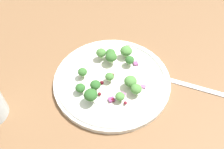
# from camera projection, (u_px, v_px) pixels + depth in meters

# --- Properties ---
(ground_plane) EXTENTS (1.80, 1.80, 0.02)m
(ground_plane) POSITION_uv_depth(u_px,v_px,m) (114.00, 73.00, 0.60)
(ground_plane) COLOR brown
(plate) EXTENTS (0.27, 0.27, 0.02)m
(plate) POSITION_uv_depth(u_px,v_px,m) (112.00, 80.00, 0.57)
(plate) COLOR white
(plate) RESTS_ON ground_plane
(dressing_pool) EXTENTS (0.16, 0.16, 0.00)m
(dressing_pool) POSITION_uv_depth(u_px,v_px,m) (112.00, 78.00, 0.56)
(dressing_pool) COLOR white
(dressing_pool) RESTS_ON plate
(broccoli_floret_0) EXTENTS (0.03, 0.03, 0.03)m
(broccoli_floret_0) POSITION_uv_depth(u_px,v_px,m) (91.00, 95.00, 0.50)
(broccoli_floret_0) COLOR #8EB77A
(broccoli_floret_0) RESTS_ON plate
(broccoli_floret_1) EXTENTS (0.03, 0.03, 0.03)m
(broccoli_floret_1) POSITION_uv_depth(u_px,v_px,m) (131.00, 81.00, 0.53)
(broccoli_floret_1) COLOR #8EB77A
(broccoli_floret_1) RESTS_ON plate
(broccoli_floret_2) EXTENTS (0.03, 0.03, 0.03)m
(broccoli_floret_2) POSITION_uv_depth(u_px,v_px,m) (113.00, 56.00, 0.58)
(broccoli_floret_2) COLOR #9EC684
(broccoli_floret_2) RESTS_ON plate
(broccoli_floret_3) EXTENTS (0.02, 0.02, 0.02)m
(broccoli_floret_3) POSITION_uv_depth(u_px,v_px,m) (101.00, 53.00, 0.59)
(broccoli_floret_3) COLOR #9EC684
(broccoli_floret_3) RESTS_ON plate
(broccoli_floret_4) EXTENTS (0.02, 0.02, 0.02)m
(broccoli_floret_4) POSITION_uv_depth(u_px,v_px,m) (80.00, 88.00, 0.53)
(broccoli_floret_4) COLOR #8EB77A
(broccoli_floret_4) RESTS_ON plate
(broccoli_floret_5) EXTENTS (0.02, 0.02, 0.02)m
(broccoli_floret_5) POSITION_uv_depth(u_px,v_px,m) (111.00, 53.00, 0.59)
(broccoli_floret_5) COLOR #9EC684
(broccoli_floret_5) RESTS_ON plate
(broccoli_floret_6) EXTENTS (0.02, 0.02, 0.02)m
(broccoli_floret_6) POSITION_uv_depth(u_px,v_px,m) (120.00, 97.00, 0.51)
(broccoli_floret_6) COLOR #9EC684
(broccoli_floret_6) RESTS_ON plate
(broccoli_floret_7) EXTENTS (0.02, 0.02, 0.02)m
(broccoli_floret_7) POSITION_uv_depth(u_px,v_px,m) (137.00, 89.00, 0.52)
(broccoli_floret_7) COLOR #8EB77A
(broccoli_floret_7) RESTS_ON plate
(broccoli_floret_8) EXTENTS (0.02, 0.02, 0.02)m
(broccoli_floret_8) POSITION_uv_depth(u_px,v_px,m) (110.00, 77.00, 0.55)
(broccoli_floret_8) COLOR #ADD18E
(broccoli_floret_8) RESTS_ON plate
(broccoli_floret_9) EXTENTS (0.02, 0.02, 0.02)m
(broccoli_floret_9) POSITION_uv_depth(u_px,v_px,m) (82.00, 72.00, 0.55)
(broccoli_floret_9) COLOR #9EC684
(broccoli_floret_9) RESTS_ON plate
(broccoli_floret_10) EXTENTS (0.02, 0.02, 0.02)m
(broccoli_floret_10) POSITION_uv_depth(u_px,v_px,m) (130.00, 60.00, 0.58)
(broccoli_floret_10) COLOR #8EB77A
(broccoli_floret_10) RESTS_ON plate
(broccoli_floret_11) EXTENTS (0.03, 0.03, 0.03)m
(broccoli_floret_11) POSITION_uv_depth(u_px,v_px,m) (126.00, 51.00, 0.59)
(broccoli_floret_11) COLOR #9EC684
(broccoli_floret_11) RESTS_ON plate
(broccoli_floret_12) EXTENTS (0.02, 0.02, 0.02)m
(broccoli_floret_12) POSITION_uv_depth(u_px,v_px,m) (95.00, 85.00, 0.52)
(broccoli_floret_12) COLOR #ADD18E
(broccoli_floret_12) RESTS_ON plate
(cranberry_0) EXTENTS (0.01, 0.01, 0.01)m
(cranberry_0) POSITION_uv_depth(u_px,v_px,m) (102.00, 83.00, 0.55)
(cranberry_0) COLOR #4C0A14
(cranberry_0) RESTS_ON plate
(cranberry_1) EXTENTS (0.01, 0.01, 0.01)m
(cranberry_1) POSITION_uv_depth(u_px,v_px,m) (113.00, 100.00, 0.52)
(cranberry_1) COLOR maroon
(cranberry_1) RESTS_ON plate
(cranberry_2) EXTENTS (0.01, 0.01, 0.01)m
(cranberry_2) POSITION_uv_depth(u_px,v_px,m) (100.00, 94.00, 0.53)
(cranberry_2) COLOR maroon
(cranberry_2) RESTS_ON plate
(cranberry_3) EXTENTS (0.01, 0.01, 0.01)m
(cranberry_3) POSITION_uv_depth(u_px,v_px,m) (125.00, 103.00, 0.51)
(cranberry_3) COLOR maroon
(cranberry_3) RESTS_ON plate
(cranberry_4) EXTENTS (0.01, 0.01, 0.01)m
(cranberry_4) POSITION_uv_depth(u_px,v_px,m) (112.00, 75.00, 0.56)
(cranberry_4) COLOR maroon
(cranberry_4) RESTS_ON plate
(onion_bit_0) EXTENTS (0.01, 0.01, 0.00)m
(onion_bit_0) POSITION_uv_depth(u_px,v_px,m) (136.00, 64.00, 0.59)
(onion_bit_0) COLOR #934C84
(onion_bit_0) RESTS_ON plate
(onion_bit_1) EXTENTS (0.01, 0.01, 0.00)m
(onion_bit_1) POSITION_uv_depth(u_px,v_px,m) (143.00, 87.00, 0.55)
(onion_bit_1) COLOR #A35B93
(onion_bit_1) RESTS_ON plate
(onion_bit_2) EXTENTS (0.01, 0.01, 0.00)m
(onion_bit_2) POSITION_uv_depth(u_px,v_px,m) (111.00, 100.00, 0.52)
(onion_bit_2) COLOR #843D75
(onion_bit_2) RESTS_ON plate
(onion_bit_3) EXTENTS (0.02, 0.02, 0.00)m
(onion_bit_3) POSITION_uv_depth(u_px,v_px,m) (122.00, 95.00, 0.53)
(onion_bit_3) COLOR #A35B93
(onion_bit_3) RESTS_ON plate
(fork) EXTENTS (0.13, 0.16, 0.01)m
(fork) POSITION_uv_depth(u_px,v_px,m) (187.00, 85.00, 0.57)
(fork) COLOR silver
(fork) RESTS_ON ground_plane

